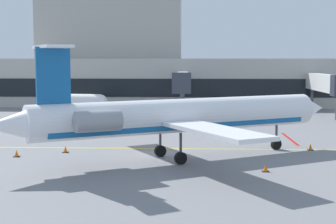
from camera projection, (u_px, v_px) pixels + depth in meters
The scene contains 12 objects.
ground at pixel (158, 155), 40.09m from camera, with size 120.00×120.00×0.11m.
terminal_building at pixel (150, 66), 88.09m from camera, with size 70.66×17.10×19.86m.
jet_bridge_west at pixel (182, 81), 70.08m from camera, with size 2.40×17.14×6.05m.
jet_bridge_east at pixel (326, 84), 68.95m from camera, with size 2.40×17.65×5.78m.
regional_jet at pixel (178, 116), 37.65m from camera, with size 25.97×19.68×8.48m.
baggage_tug at pixel (58, 120), 56.17m from camera, with size 3.07×3.56×1.95m.
pushback_tractor at pixel (254, 111), 65.85m from camera, with size 3.74×2.70×2.17m.
fuel_tank at pixel (79, 102), 73.78m from camera, with size 8.69×3.22×2.68m.
safety_cone_alpha at pixel (17, 154), 39.07m from camera, with size 0.47×0.47×0.55m.
safety_cone_bravo at pixel (310, 147), 42.01m from camera, with size 0.47×0.47×0.55m.
safety_cone_charlie at pixel (266, 168), 33.78m from camera, with size 0.47×0.47×0.55m.
safety_cone_delta at pixel (65, 150), 40.91m from camera, with size 0.47×0.47×0.55m.
Camera 1 is at (2.61, -39.47, 7.40)m, focal length 53.51 mm.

